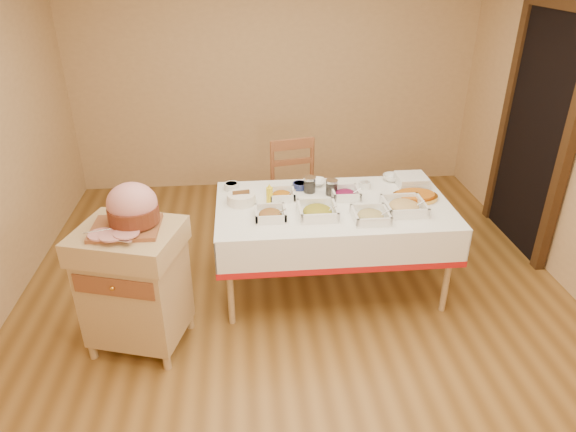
{
  "coord_description": "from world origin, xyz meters",
  "views": [
    {
      "loc": [
        -0.39,
        -3.24,
        2.51
      ],
      "look_at": [
        -0.07,
        0.2,
        0.72
      ],
      "focal_mm": 32.0,
      "sensor_mm": 36.0,
      "label": 1
    }
  ],
  "objects_px": {
    "ham_on_board": "(132,209)",
    "brass_platter": "(415,196)",
    "butcher_cart": "(135,281)",
    "dining_chair": "(297,194)",
    "bread_basket": "(241,198)",
    "preserve_jar_right": "(332,188)",
    "dining_table": "(333,222)",
    "plate_stack": "(411,180)",
    "preserve_jar_left": "(310,185)",
    "mustard_bottle": "(270,194)"
  },
  "relations": [
    {
      "from": "butcher_cart",
      "to": "ham_on_board",
      "type": "bearing_deg",
      "value": 38.05
    },
    {
      "from": "bread_basket",
      "to": "dining_table",
      "type": "bearing_deg",
      "value": -6.66
    },
    {
      "from": "dining_table",
      "to": "preserve_jar_left",
      "type": "height_order",
      "value": "preserve_jar_left"
    },
    {
      "from": "dining_chair",
      "to": "preserve_jar_left",
      "type": "distance_m",
      "value": 0.57
    },
    {
      "from": "dining_table",
      "to": "bread_basket",
      "type": "distance_m",
      "value": 0.75
    },
    {
      "from": "bread_basket",
      "to": "brass_platter",
      "type": "bearing_deg",
      "value": -2.14
    },
    {
      "from": "bread_basket",
      "to": "plate_stack",
      "type": "xyz_separation_m",
      "value": [
        1.42,
        0.21,
        0.0
      ]
    },
    {
      "from": "dining_table",
      "to": "butcher_cart",
      "type": "distance_m",
      "value": 1.57
    },
    {
      "from": "preserve_jar_left",
      "to": "mustard_bottle",
      "type": "height_order",
      "value": "mustard_bottle"
    },
    {
      "from": "butcher_cart",
      "to": "mustard_bottle",
      "type": "relative_size",
      "value": 5.71
    },
    {
      "from": "bread_basket",
      "to": "brass_platter",
      "type": "xyz_separation_m",
      "value": [
        1.37,
        -0.05,
        -0.02
      ]
    },
    {
      "from": "dining_chair",
      "to": "bread_basket",
      "type": "xyz_separation_m",
      "value": [
        -0.51,
        -0.64,
        0.29
      ]
    },
    {
      "from": "preserve_jar_right",
      "to": "ham_on_board",
      "type": "bearing_deg",
      "value": -153.14
    },
    {
      "from": "plate_stack",
      "to": "dining_table",
      "type": "bearing_deg",
      "value": -157.39
    },
    {
      "from": "brass_platter",
      "to": "ham_on_board",
      "type": "bearing_deg",
      "value": -164.44
    },
    {
      "from": "dining_chair",
      "to": "preserve_jar_left",
      "type": "xyz_separation_m",
      "value": [
        0.05,
        -0.48,
        0.3
      ]
    },
    {
      "from": "dining_table",
      "to": "plate_stack",
      "type": "distance_m",
      "value": 0.8
    },
    {
      "from": "butcher_cart",
      "to": "plate_stack",
      "type": "xyz_separation_m",
      "value": [
        2.16,
        0.88,
        0.28
      ]
    },
    {
      "from": "dining_table",
      "to": "dining_chair",
      "type": "xyz_separation_m",
      "value": [
        -0.21,
        0.73,
        -0.08
      ]
    },
    {
      "from": "dining_chair",
      "to": "mustard_bottle",
      "type": "xyz_separation_m",
      "value": [
        -0.29,
        -0.66,
        0.32
      ]
    },
    {
      "from": "ham_on_board",
      "to": "dining_chair",
      "type": "bearing_deg",
      "value": 46.53
    },
    {
      "from": "bread_basket",
      "to": "dining_chair",
      "type": "bearing_deg",
      "value": 51.62
    },
    {
      "from": "dining_chair",
      "to": "bread_basket",
      "type": "distance_m",
      "value": 0.87
    },
    {
      "from": "mustard_bottle",
      "to": "preserve_jar_right",
      "type": "bearing_deg",
      "value": 11.99
    },
    {
      "from": "ham_on_board",
      "to": "bread_basket",
      "type": "height_order",
      "value": "ham_on_board"
    },
    {
      "from": "ham_on_board",
      "to": "preserve_jar_right",
      "type": "xyz_separation_m",
      "value": [
        1.42,
        0.72,
        -0.24
      ]
    },
    {
      "from": "preserve_jar_left",
      "to": "bread_basket",
      "type": "xyz_separation_m",
      "value": [
        -0.56,
        -0.16,
        -0.02
      ]
    },
    {
      "from": "preserve_jar_right",
      "to": "dining_table",
      "type": "bearing_deg",
      "value": -94.23
    },
    {
      "from": "dining_table",
      "to": "ham_on_board",
      "type": "height_order",
      "value": "ham_on_board"
    },
    {
      "from": "preserve_jar_left",
      "to": "mustard_bottle",
      "type": "relative_size",
      "value": 0.81
    },
    {
      "from": "mustard_bottle",
      "to": "brass_platter",
      "type": "distance_m",
      "value": 1.15
    },
    {
      "from": "mustard_bottle",
      "to": "plate_stack",
      "type": "relative_size",
      "value": 0.67
    },
    {
      "from": "butcher_cart",
      "to": "preserve_jar_left",
      "type": "relative_size",
      "value": 7.05
    },
    {
      "from": "ham_on_board",
      "to": "brass_platter",
      "type": "relative_size",
      "value": 1.24
    },
    {
      "from": "butcher_cart",
      "to": "preserve_jar_right",
      "type": "distance_m",
      "value": 1.68
    },
    {
      "from": "preserve_jar_right",
      "to": "mustard_bottle",
      "type": "xyz_separation_m",
      "value": [
        -0.51,
        -0.11,
        0.02
      ]
    },
    {
      "from": "preserve_jar_right",
      "to": "butcher_cart",
      "type": "bearing_deg",
      "value": -152.74
    },
    {
      "from": "plate_stack",
      "to": "preserve_jar_left",
      "type": "bearing_deg",
      "value": -176.42
    },
    {
      "from": "butcher_cart",
      "to": "mustard_bottle",
      "type": "xyz_separation_m",
      "value": [
        0.96,
        0.65,
        0.31
      ]
    },
    {
      "from": "ham_on_board",
      "to": "mustard_bottle",
      "type": "relative_size",
      "value": 2.81
    },
    {
      "from": "butcher_cart",
      "to": "plate_stack",
      "type": "height_order",
      "value": "butcher_cart"
    },
    {
      "from": "ham_on_board",
      "to": "brass_platter",
      "type": "xyz_separation_m",
      "value": [
        2.07,
        0.58,
        -0.27
      ]
    },
    {
      "from": "dining_chair",
      "to": "mustard_bottle",
      "type": "height_order",
      "value": "dining_chair"
    },
    {
      "from": "ham_on_board",
      "to": "plate_stack",
      "type": "height_order",
      "value": "ham_on_board"
    },
    {
      "from": "dining_table",
      "to": "preserve_jar_right",
      "type": "xyz_separation_m",
      "value": [
        0.01,
        0.18,
        0.22
      ]
    },
    {
      "from": "ham_on_board",
      "to": "mustard_bottle",
      "type": "bearing_deg",
      "value": 33.8
    },
    {
      "from": "butcher_cart",
      "to": "brass_platter",
      "type": "distance_m",
      "value": 2.21
    },
    {
      "from": "mustard_bottle",
      "to": "bread_basket",
      "type": "relative_size",
      "value": 0.73
    },
    {
      "from": "dining_table",
      "to": "plate_stack",
      "type": "xyz_separation_m",
      "value": [
        0.71,
        0.3,
        0.21
      ]
    },
    {
      "from": "butcher_cart",
      "to": "dining_chair",
      "type": "bearing_deg",
      "value": 46.26
    }
  ]
}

